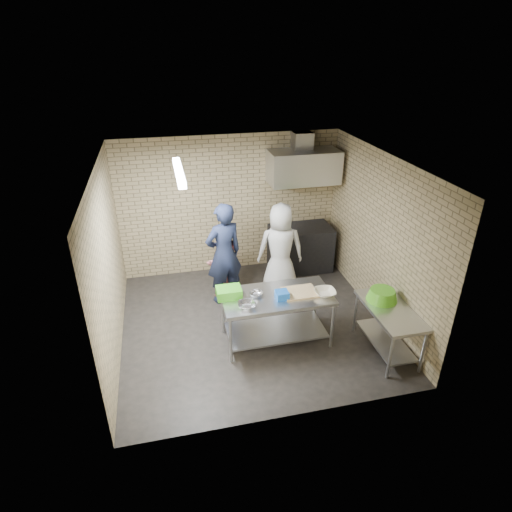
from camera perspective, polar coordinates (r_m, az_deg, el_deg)
The scene contains 25 objects.
floor at distance 7.21m, azimuth -0.42°, elevation -8.95°, with size 4.20×4.20×0.00m, color black.
ceiling at distance 6.02m, azimuth -0.51°, elevation 12.25°, with size 4.20×4.20×0.00m, color black.
back_wall at distance 8.30m, azimuth -3.50°, elevation 6.73°, with size 4.20×0.06×2.70m, color tan.
front_wall at distance 4.85m, azimuth 4.78°, elevation -9.69°, with size 4.20×0.06×2.70m, color tan.
left_wall at distance 6.43m, azimuth -19.04°, elevation -1.24°, with size 0.06×4.00×2.70m, color tan.
right_wall at distance 7.21m, azimuth 16.07°, elevation 2.35°, with size 0.06×4.00×2.70m, color tan.
prep_table at distance 6.64m, azimuth 2.70°, elevation -8.21°, with size 1.64×0.82×0.82m, color silver.
side_counter at distance 6.74m, azimuth 17.05°, elevation -9.35°, with size 0.60×1.20×0.75m, color silver.
stove at distance 8.66m, azimuth 5.91°, elevation 1.03°, with size 1.20×0.70×0.90m, color black.
range_hood at distance 8.11m, azimuth 6.36°, elevation 11.69°, with size 1.30×0.60×0.60m, color silver.
hood_duct at distance 8.14m, azimuth 6.17°, elevation 15.02°, with size 0.35×0.30×0.30m, color #A5A8AD.
wall_shelf at distance 8.43m, azimuth 7.84°, elevation 10.94°, with size 0.80×0.20×0.04m, color #3F2B19.
fluorescent_fixture at distance 5.91m, azimuth -10.20°, elevation 10.94°, with size 0.10×1.25×0.08m, color white.
green_crate at distance 6.34m, azimuth -3.63°, elevation -4.86°, with size 0.36×0.27×0.15m, color #379B1C.
blue_tub at distance 6.31m, azimuth 3.48°, elevation -5.19°, with size 0.18×0.18×0.12m, color #1755AE.
cutting_board at distance 6.47m, azimuth 5.83°, elevation -4.82°, with size 0.50×0.38×0.03m, color tan.
mixing_bowl_a at distance 6.13m, azimuth -1.25°, elevation -6.53°, with size 0.26×0.26×0.06m, color silver.
mixing_bowl_b at distance 6.37m, azimuth 0.05°, elevation -5.09°, with size 0.20×0.20×0.06m, color silver.
ceramic_bowl at distance 6.47m, azimuth 9.15°, elevation -4.82°, with size 0.32×0.32×0.08m, color beige.
green_basin at distance 6.65m, azimuth 16.42°, elevation -4.96°, with size 0.46×0.46×0.17m, color #59C626, non-canonical shape.
bottle_red at distance 8.32m, azimuth 6.24°, elevation 11.59°, with size 0.07×0.07×0.18m, color #B22619.
bottle_green at distance 8.46m, azimuth 8.85°, elevation 11.59°, with size 0.06×0.06×0.15m, color green.
man_navy at distance 7.37m, azimuth -4.29°, elevation 0.27°, with size 0.67×0.44×1.84m, color black.
woman_pink at distance 7.66m, azimuth -4.49°, elevation -0.55°, with size 0.68×0.53×1.39m, color #C66873.
woman_white at distance 7.71m, azimuth 3.26°, elevation 0.96°, with size 0.83×0.54×1.69m, color silver.
Camera 1 is at (-1.26, -5.67, 4.27)m, focal length 30.09 mm.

